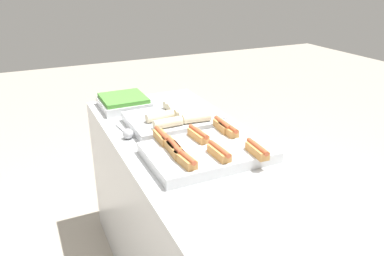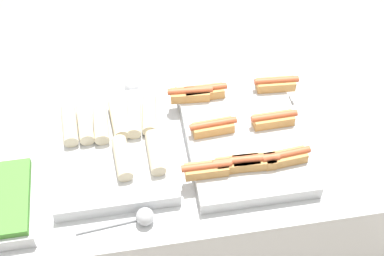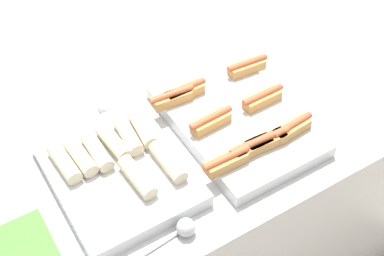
# 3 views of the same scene
# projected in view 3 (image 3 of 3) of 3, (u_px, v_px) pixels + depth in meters

# --- Properties ---
(counter) EXTENTS (1.85, 0.70, 0.92)m
(counter) POSITION_uv_depth(u_px,v_px,m) (211.00, 215.00, 2.06)
(counter) COLOR silver
(counter) RESTS_ON ground_plane
(tray_hotdogs) EXTENTS (0.45, 0.54, 0.10)m
(tray_hotdogs) POSITION_uv_depth(u_px,v_px,m) (236.00, 119.00, 1.72)
(tray_hotdogs) COLOR silver
(tray_hotdogs) RESTS_ON counter
(tray_wraps) EXTENTS (0.37, 0.46, 0.10)m
(tray_wraps) POSITION_uv_depth(u_px,v_px,m) (118.00, 168.00, 1.58)
(tray_wraps) COLOR silver
(tray_wraps) RESTS_ON counter
(serving_spoon_near) EXTENTS (0.23, 0.05, 0.05)m
(serving_spoon_near) POSITION_uv_depth(u_px,v_px,m) (182.00, 230.00, 1.45)
(serving_spoon_near) COLOR #B2B5BA
(serving_spoon_near) RESTS_ON counter
(serving_spoon_far) EXTENTS (0.25, 0.05, 0.05)m
(serving_spoon_far) POSITION_uv_depth(u_px,v_px,m) (102.00, 111.00, 1.76)
(serving_spoon_far) COLOR #B2B5BA
(serving_spoon_far) RESTS_ON counter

